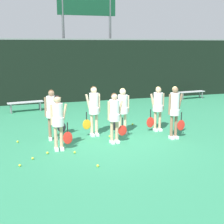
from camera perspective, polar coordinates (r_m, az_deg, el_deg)
The scene contains 21 objects.
ground_plane at distance 10.61m, azimuth 0.22°, elevation -4.98°, with size 140.00×140.00×0.00m, color #2D7F56.
fence_windscreen at distance 17.21m, azimuth -7.07°, elevation 7.53°, with size 60.00×0.08×3.44m.
scoreboard at distance 18.44m, azimuth -4.62°, elevation 17.71°, with size 3.32×0.15×6.31m.
bench_courtside at distance 15.31m, azimuth -15.54°, elevation 1.54°, with size 1.68×0.58×0.47m.
bench_far at distance 18.80m, azimuth 14.34°, elevation 3.49°, with size 1.66×0.49×0.44m.
player_0 at distance 9.42m, azimuth -9.82°, elevation -1.14°, with size 0.64×0.35×1.69m.
player_1 at distance 9.97m, azimuth 0.47°, elevation -0.39°, with size 0.66×0.37×1.64m.
player_2 at distance 10.64m, azimuth 11.38°, elevation 0.68°, with size 0.64×0.35×1.79m.
player_3 at distance 10.50m, azimuth -10.88°, elevation 0.29°, with size 0.68×0.40×1.70m.
player_4 at distance 10.76m, azimuth -3.35°, elevation 0.94°, with size 0.64×0.36×1.75m.
player_5 at distance 11.04m, azimuth 1.93°, elevation 0.93°, with size 0.67×0.40×1.64m.
player_6 at distance 11.51m, azimuth 8.37°, elevation 1.26°, with size 0.68×0.39×1.65m.
tennis_ball_0 at distance 12.42m, azimuth 3.77°, elevation -2.24°, with size 0.07×0.07×0.07m, color #CCE033.
tennis_ball_1 at distance 10.69m, azimuth -16.89°, elevation -5.22°, with size 0.07×0.07×0.07m, color #CCE033.
tennis_ball_2 at distance 9.34m, azimuth -6.85°, elevation -7.32°, with size 0.07×0.07×0.07m, color #CCE033.
tennis_ball_3 at distance 11.23m, azimuth -10.20°, elevation -4.03°, with size 0.06×0.06×0.06m, color #CCE033.
tennis_ball_4 at distance 10.81m, azimuth -0.42°, elevation -4.45°, with size 0.07×0.07×0.07m, color #CCE033.
tennis_ball_5 at distance 9.08m, azimuth -14.31°, elevation -8.21°, with size 0.07×0.07×0.07m, color #CCE033.
tennis_ball_6 at distance 8.68m, azimuth -16.52°, elevation -9.33°, with size 0.07×0.07×0.07m, color #CCE033.
tennis_ball_7 at distance 8.31m, azimuth -2.63°, elevation -9.78°, with size 0.07×0.07×0.07m, color #CCE033.
tennis_ball_8 at distance 9.41m, azimuth -11.73°, elevation -7.33°, with size 0.07×0.07×0.07m, color #CCE033.
Camera 1 is at (-3.04, -9.66, 3.18)m, focal length 50.00 mm.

